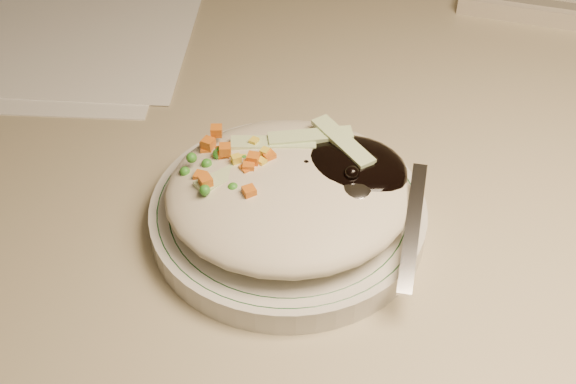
{
  "coord_description": "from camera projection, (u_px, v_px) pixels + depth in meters",
  "views": [
    {
      "loc": [
        -0.12,
        0.74,
        1.21
      ],
      "look_at": [
        -0.09,
        1.2,
        0.78
      ],
      "focal_mm": 50.0,
      "sensor_mm": 36.0,
      "label": 1
    }
  ],
  "objects": [
    {
      "name": "papers",
      "position": [
        35.0,
        46.0,
        0.84
      ],
      "size": [
        0.35,
        0.27,
        0.0
      ],
      "color": "white",
      "rests_on": "desk"
    },
    {
      "name": "plate_rim",
      "position": [
        288.0,
        207.0,
        0.64
      ],
      "size": [
        0.21,
        0.21,
        0.0
      ],
      "color": "#144723",
      "rests_on": "plate"
    },
    {
      "name": "plate",
      "position": [
        288.0,
        216.0,
        0.65
      ],
      "size": [
        0.22,
        0.22,
        0.02
      ],
      "primitive_type": "cylinder",
      "color": "silver",
      "rests_on": "desk"
    },
    {
      "name": "desk",
      "position": [
        360.0,
        230.0,
        0.93
      ],
      "size": [
        1.4,
        0.7,
        0.74
      ],
      "color": "tan",
      "rests_on": "ground"
    },
    {
      "name": "meal",
      "position": [
        294.0,
        187.0,
        0.62
      ],
      "size": [
        0.21,
        0.19,
        0.05
      ],
      "color": "beige",
      "rests_on": "plate"
    }
  ]
}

